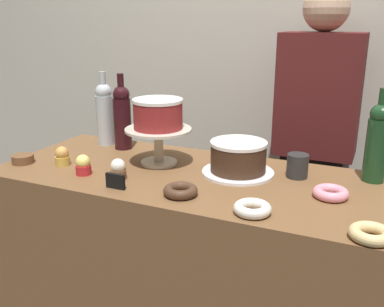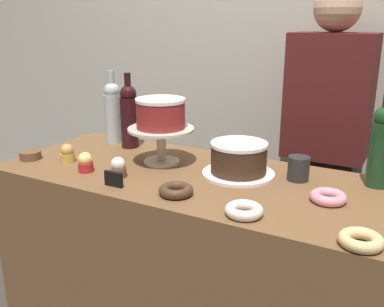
{
  "view_description": "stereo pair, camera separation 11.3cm",
  "coord_description": "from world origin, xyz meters",
  "px_view_note": "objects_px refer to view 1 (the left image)",
  "views": [
    {
      "loc": [
        0.61,
        -1.35,
        1.46
      ],
      "look_at": [
        0.0,
        0.0,
        0.99
      ],
      "focal_mm": 40.44,
      "sensor_mm": 36.0,
      "label": 1
    },
    {
      "loc": [
        0.71,
        -1.3,
        1.46
      ],
      "look_at": [
        0.0,
        0.0,
        0.99
      ],
      "focal_mm": 40.44,
      "sensor_mm": 36.0,
      "label": 2
    }
  ],
  "objects_px": {
    "cake_stand_pedestal": "(159,140)",
    "cupcake_lemon": "(83,165)",
    "cupcake_vanilla": "(118,169)",
    "donut_pink": "(331,193)",
    "donut_glazed": "(371,234)",
    "cookie_stack": "(23,159)",
    "cupcake_caramel": "(62,156)",
    "white_layer_cake": "(158,114)",
    "donut_chocolate": "(180,191)",
    "wine_bottle_dark_red": "(122,116)",
    "donut_sugar": "(252,208)",
    "chocolate_round_cake": "(238,156)",
    "coffee_cup_ceramic": "(297,166)",
    "wine_bottle_clear": "(105,113)",
    "barista_figure": "(313,155)",
    "price_sign_chalkboard": "(115,181)",
    "wine_bottle_green": "(378,141)"
  },
  "relations": [
    {
      "from": "chocolate_round_cake",
      "to": "cupcake_caramel",
      "type": "xyz_separation_m",
      "value": [
        -0.65,
        -0.19,
        -0.03
      ]
    },
    {
      "from": "cupcake_lemon",
      "to": "coffee_cup_ceramic",
      "type": "relative_size",
      "value": 0.87
    },
    {
      "from": "cupcake_vanilla",
      "to": "price_sign_chalkboard",
      "type": "height_order",
      "value": "cupcake_vanilla"
    },
    {
      "from": "white_layer_cake",
      "to": "cupcake_lemon",
      "type": "bearing_deg",
      "value": -131.84
    },
    {
      "from": "white_layer_cake",
      "to": "donut_pink",
      "type": "bearing_deg",
      "value": -6.25
    },
    {
      "from": "donut_glazed",
      "to": "cookie_stack",
      "type": "height_order",
      "value": "same"
    },
    {
      "from": "white_layer_cake",
      "to": "donut_chocolate",
      "type": "relative_size",
      "value": 1.69
    },
    {
      "from": "chocolate_round_cake",
      "to": "wine_bottle_dark_red",
      "type": "relative_size",
      "value": 0.63
    },
    {
      "from": "cupcake_vanilla",
      "to": "barista_figure",
      "type": "relative_size",
      "value": 0.05
    },
    {
      "from": "wine_bottle_green",
      "to": "chocolate_round_cake",
      "type": "bearing_deg",
      "value": -164.71
    },
    {
      "from": "price_sign_chalkboard",
      "to": "barista_figure",
      "type": "height_order",
      "value": "barista_figure"
    },
    {
      "from": "donut_glazed",
      "to": "donut_sugar",
      "type": "xyz_separation_m",
      "value": [
        -0.32,
        0.02,
        0.0
      ]
    },
    {
      "from": "donut_sugar",
      "to": "cookie_stack",
      "type": "distance_m",
      "value": 0.96
    },
    {
      "from": "donut_chocolate",
      "to": "wine_bottle_clear",
      "type": "bearing_deg",
      "value": 144.65
    },
    {
      "from": "chocolate_round_cake",
      "to": "cupcake_vanilla",
      "type": "xyz_separation_m",
      "value": [
        -0.37,
        -0.23,
        -0.03
      ]
    },
    {
      "from": "cupcake_vanilla",
      "to": "donut_pink",
      "type": "distance_m",
      "value": 0.72
    },
    {
      "from": "cupcake_caramel",
      "to": "white_layer_cake",
      "type": "bearing_deg",
      "value": 26.33
    },
    {
      "from": "barista_figure",
      "to": "wine_bottle_clear",
      "type": "bearing_deg",
      "value": -152.04
    },
    {
      "from": "cookie_stack",
      "to": "coffee_cup_ceramic",
      "type": "xyz_separation_m",
      "value": [
        1.01,
        0.28,
        0.03
      ]
    },
    {
      "from": "white_layer_cake",
      "to": "donut_chocolate",
      "type": "xyz_separation_m",
      "value": [
        0.21,
        -0.25,
        -0.18
      ]
    },
    {
      "from": "cupcake_lemon",
      "to": "donut_pink",
      "type": "distance_m",
      "value": 0.86
    },
    {
      "from": "white_layer_cake",
      "to": "wine_bottle_dark_red",
      "type": "xyz_separation_m",
      "value": [
        -0.24,
        0.13,
        -0.06
      ]
    },
    {
      "from": "white_layer_cake",
      "to": "coffee_cup_ceramic",
      "type": "bearing_deg",
      "value": 7.95
    },
    {
      "from": "white_layer_cake",
      "to": "barista_figure",
      "type": "bearing_deg",
      "value": 50.29
    },
    {
      "from": "cake_stand_pedestal",
      "to": "donut_chocolate",
      "type": "height_order",
      "value": "cake_stand_pedestal"
    },
    {
      "from": "cupcake_caramel",
      "to": "cupcake_lemon",
      "type": "height_order",
      "value": "same"
    },
    {
      "from": "cookie_stack",
      "to": "coffee_cup_ceramic",
      "type": "bearing_deg",
      "value": 15.58
    },
    {
      "from": "wine_bottle_green",
      "to": "cookie_stack",
      "type": "relative_size",
      "value": 3.87
    },
    {
      "from": "cupcake_caramel",
      "to": "cupcake_vanilla",
      "type": "relative_size",
      "value": 1.0
    },
    {
      "from": "donut_sugar",
      "to": "barista_figure",
      "type": "distance_m",
      "value": 0.89
    },
    {
      "from": "donut_sugar",
      "to": "cookie_stack",
      "type": "bearing_deg",
      "value": 175.39
    },
    {
      "from": "donut_sugar",
      "to": "cookie_stack",
      "type": "xyz_separation_m",
      "value": [
        -0.96,
        0.08,
        0.0
      ]
    },
    {
      "from": "coffee_cup_ceramic",
      "to": "wine_bottle_green",
      "type": "bearing_deg",
      "value": 16.16
    },
    {
      "from": "white_layer_cake",
      "to": "chocolate_round_cake",
      "type": "height_order",
      "value": "white_layer_cake"
    },
    {
      "from": "wine_bottle_dark_red",
      "to": "donut_pink",
      "type": "xyz_separation_m",
      "value": [
        0.9,
        -0.2,
        -0.13
      ]
    },
    {
      "from": "chocolate_round_cake",
      "to": "cupcake_caramel",
      "type": "distance_m",
      "value": 0.68
    },
    {
      "from": "cupcake_vanilla",
      "to": "donut_pink",
      "type": "xyz_separation_m",
      "value": [
        0.71,
        0.13,
        -0.02
      ]
    },
    {
      "from": "cupcake_caramel",
      "to": "barista_figure",
      "type": "bearing_deg",
      "value": 42.62
    },
    {
      "from": "cupcake_caramel",
      "to": "cupcake_vanilla",
      "type": "bearing_deg",
      "value": -7.88
    },
    {
      "from": "wine_bottle_green",
      "to": "price_sign_chalkboard",
      "type": "height_order",
      "value": "wine_bottle_green"
    },
    {
      "from": "cupcake_caramel",
      "to": "donut_glazed",
      "type": "height_order",
      "value": "cupcake_caramel"
    },
    {
      "from": "chocolate_round_cake",
      "to": "donut_pink",
      "type": "height_order",
      "value": "chocolate_round_cake"
    },
    {
      "from": "white_layer_cake",
      "to": "wine_bottle_dark_red",
      "type": "bearing_deg",
      "value": 152.8
    },
    {
      "from": "cake_stand_pedestal",
      "to": "cupcake_lemon",
      "type": "relative_size",
      "value": 3.44
    },
    {
      "from": "coffee_cup_ceramic",
      "to": "donut_sugar",
      "type": "bearing_deg",
      "value": -99.12
    },
    {
      "from": "cookie_stack",
      "to": "wine_bottle_clear",
      "type": "bearing_deg",
      "value": 68.5
    },
    {
      "from": "donut_sugar",
      "to": "wine_bottle_clear",
      "type": "bearing_deg",
      "value": 151.75
    },
    {
      "from": "wine_bottle_clear",
      "to": "coffee_cup_ceramic",
      "type": "relative_size",
      "value": 3.83
    },
    {
      "from": "cupcake_vanilla",
      "to": "donut_chocolate",
      "type": "relative_size",
      "value": 0.66
    },
    {
      "from": "chocolate_round_cake",
      "to": "price_sign_chalkboard",
      "type": "xyz_separation_m",
      "value": [
        -0.33,
        -0.31,
        -0.04
      ]
    }
  ]
}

